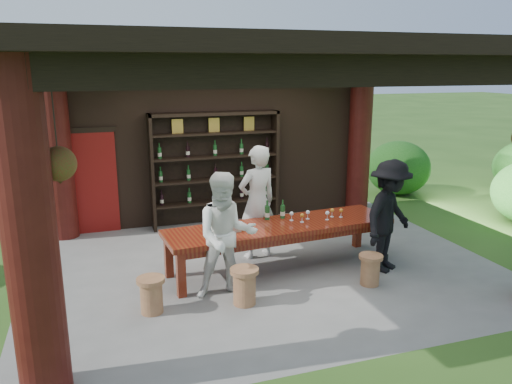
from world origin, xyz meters
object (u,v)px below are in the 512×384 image
object	(u,v)px
host	(257,202)
napkin_basket	(231,227)
guest_man	(389,216)
stool_near_left	(244,285)
tasting_table	(280,231)
wine_shelf	(215,169)
guest_woman	(226,236)
stool_far_left	(151,294)
stool_near_right	(370,269)

from	to	relation	value
host	napkin_basket	size ratio (longest dim) A/B	7.42
host	guest_man	world-z (taller)	host
stool_near_left	tasting_table	bearing A→B (deg)	48.12
wine_shelf	guest_woman	xyz separation A→B (m)	(-0.67, -3.36, -0.25)
stool_far_left	guest_woman	bearing A→B (deg)	8.50
tasting_table	wine_shelf	bearing A→B (deg)	98.64
tasting_table	stool_near_left	world-z (taller)	tasting_table
tasting_table	host	size ratio (longest dim) A/B	1.95
stool_far_left	tasting_table	bearing A→B (deg)	21.92
wine_shelf	host	distance (m)	2.05
wine_shelf	tasting_table	world-z (taller)	wine_shelf
tasting_table	stool_near_right	distance (m)	1.51
napkin_basket	guest_man	bearing A→B (deg)	-11.29
wine_shelf	napkin_basket	world-z (taller)	wine_shelf
guest_woman	guest_man	world-z (taller)	guest_woman
stool_far_left	guest_woman	distance (m)	1.26
stool_far_left	guest_woman	size ratio (longest dim) A/B	0.27
wine_shelf	stool_far_left	bearing A→B (deg)	-116.43
stool_near_right	guest_man	bearing A→B (deg)	37.48
stool_near_left	guest_woman	distance (m)	0.72
stool_far_left	napkin_basket	distance (m)	1.63
tasting_table	stool_near_right	size ratio (longest dim) A/B	8.03
wine_shelf	stool_near_right	size ratio (longest dim) A/B	5.59
tasting_table	guest_woman	bearing A→B (deg)	-146.73
guest_woman	stool_far_left	bearing A→B (deg)	-165.84
guest_woman	napkin_basket	distance (m)	0.66
wine_shelf	stool_near_left	bearing A→B (deg)	-97.86
stool_near_right	guest_man	size ratio (longest dim) A/B	0.26
stool_near_left	guest_woman	size ratio (longest dim) A/B	0.29
stool_near_right	guest_woman	size ratio (longest dim) A/B	0.26
guest_woman	guest_man	xyz separation A→B (m)	(2.68, 0.12, -0.00)
wine_shelf	guest_man	size ratio (longest dim) A/B	1.46
wine_shelf	host	size ratio (longest dim) A/B	1.36
stool_near_left	guest_man	xyz separation A→B (m)	(2.52, 0.43, 0.62)
stool_near_right	host	size ratio (longest dim) A/B	0.24
host	napkin_basket	distance (m)	0.98
stool_near_left	napkin_basket	bearing A→B (deg)	85.36
guest_woman	guest_man	size ratio (longest dim) A/B	1.00
stool_far_left	guest_woman	xyz separation A→B (m)	(1.08, 0.16, 0.64)
tasting_table	guest_man	distance (m)	1.73
stool_near_left	host	distance (m)	1.92
wine_shelf	napkin_basket	xyz separation A→B (m)	(-0.43, -2.74, -0.34)
wine_shelf	guest_woman	distance (m)	3.43
wine_shelf	stool_near_right	world-z (taller)	wine_shelf
guest_man	host	bearing A→B (deg)	115.47
tasting_table	guest_man	bearing A→B (deg)	-19.85
tasting_table	napkin_basket	xyz separation A→B (m)	(-0.83, -0.09, 0.18)
stool_far_left	stool_near_right	bearing A→B (deg)	-2.39
stool_near_right	napkin_basket	xyz separation A→B (m)	(-1.89, 0.91, 0.57)
wine_shelf	guest_man	world-z (taller)	wine_shelf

